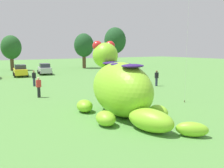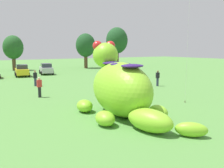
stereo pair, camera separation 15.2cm
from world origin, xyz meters
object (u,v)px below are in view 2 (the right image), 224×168
car_silver (46,69)px  spectator_near_inflatable (35,78)px  giant_inflatable_creature (121,88)px  spectator_mid_field (39,87)px  car_yellow (22,70)px  spectator_by_cars (158,78)px

car_silver → spectator_near_inflatable: car_silver is taller
giant_inflatable_creature → car_silver: bearing=82.5°
car_silver → spectator_near_inflatable: size_ratio=2.54×
giant_inflatable_creature → spectator_near_inflatable: 14.77m
spectator_near_inflatable → spectator_mid_field: 6.61m
giant_inflatable_creature → spectator_mid_field: size_ratio=5.38×
car_silver → car_yellow: bearing=-166.1°
car_silver → spectator_by_cars: bearing=-70.6°
giant_inflatable_creature → car_yellow: (-0.44, 25.33, -0.83)m
car_yellow → giant_inflatable_creature: bearing=-89.0°
spectator_by_cars → giant_inflatable_creature: bearing=-142.6°
spectator_mid_field → spectator_by_cars: same height
car_yellow → spectator_by_cars: size_ratio=2.51×
car_silver → spectator_by_cars: size_ratio=2.54×
spectator_near_inflatable → spectator_by_cars: 13.34m
giant_inflatable_creature → spectator_near_inflatable: bearing=95.1°
car_yellow → spectator_by_cars: 20.53m
giant_inflatable_creature → car_silver: size_ratio=2.12×
car_yellow → spectator_by_cars: (10.47, -17.66, -0.01)m
giant_inflatable_creature → car_yellow: giant_inflatable_creature is taller
car_yellow → spectator_near_inflatable: size_ratio=2.51×
car_silver → spectator_mid_field: 19.10m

